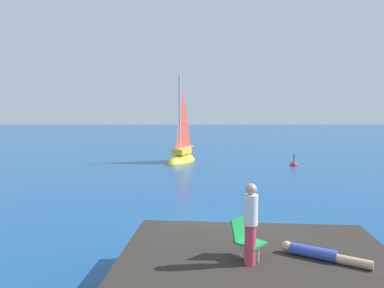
{
  "coord_description": "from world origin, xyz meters",
  "views": [
    {
      "loc": [
        -1.27,
        -11.01,
        4.12
      ],
      "look_at": [
        -0.79,
        12.43,
        1.77
      ],
      "focal_mm": 33.2,
      "sensor_mm": 36.0,
      "label": 1
    }
  ],
  "objects_px": {
    "sailboat_near": "(182,157)",
    "marker_buoy": "(294,166)",
    "person_standing": "(250,222)",
    "beach_chair": "(246,237)",
    "person_sunbather": "(320,254)"
  },
  "relations": [
    {
      "from": "sailboat_near",
      "to": "marker_buoy",
      "type": "distance_m",
      "value": 8.31
    },
    {
      "from": "person_standing",
      "to": "marker_buoy",
      "type": "relative_size",
      "value": 1.43
    },
    {
      "from": "beach_chair",
      "to": "marker_buoy",
      "type": "height_order",
      "value": "beach_chair"
    },
    {
      "from": "person_sunbather",
      "to": "person_standing",
      "type": "relative_size",
      "value": 0.96
    },
    {
      "from": "sailboat_near",
      "to": "person_standing",
      "type": "relative_size",
      "value": 4.48
    },
    {
      "from": "beach_chair",
      "to": "sailboat_near",
      "type": "bearing_deg",
      "value": 141.94
    },
    {
      "from": "sailboat_near",
      "to": "person_standing",
      "type": "distance_m",
      "value": 20.41
    },
    {
      "from": "sailboat_near",
      "to": "person_sunbather",
      "type": "height_order",
      "value": "sailboat_near"
    },
    {
      "from": "sailboat_near",
      "to": "marker_buoy",
      "type": "xyz_separation_m",
      "value": [
        8.11,
        -1.77,
        -0.39
      ]
    },
    {
      "from": "person_standing",
      "to": "beach_chair",
      "type": "height_order",
      "value": "person_standing"
    },
    {
      "from": "sailboat_near",
      "to": "beach_chair",
      "type": "distance_m",
      "value": 20.07
    },
    {
      "from": "person_sunbather",
      "to": "beach_chair",
      "type": "distance_m",
      "value": 1.55
    },
    {
      "from": "person_standing",
      "to": "beach_chair",
      "type": "distance_m",
      "value": 0.53
    },
    {
      "from": "person_sunbather",
      "to": "marker_buoy",
      "type": "relative_size",
      "value": 1.38
    },
    {
      "from": "person_sunbather",
      "to": "marker_buoy",
      "type": "xyz_separation_m",
      "value": [
        5.14,
        18.34,
        -1.17
      ]
    }
  ]
}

